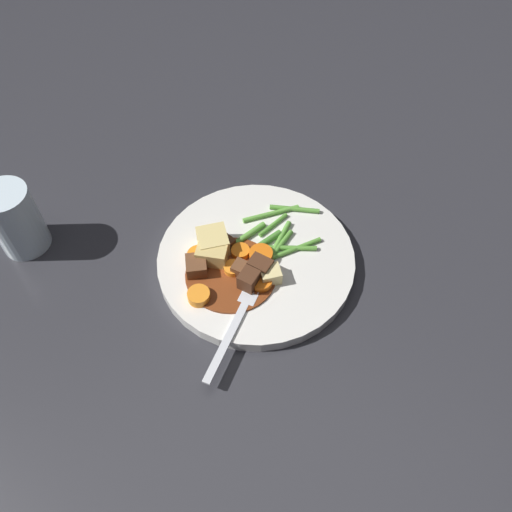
{
  "coord_description": "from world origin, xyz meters",
  "views": [
    {
      "loc": [
        0.36,
        0.22,
        0.59
      ],
      "look_at": [
        0.0,
        0.0,
        0.02
      ],
      "focal_mm": 36.72,
      "sensor_mm": 36.0,
      "label": 1
    }
  ],
  "objects_px": {
    "carrot_slice_1": "(262,253)",
    "carrot_slice_4": "(199,256)",
    "potato_chunk_1": "(213,242)",
    "carrot_slice_5": "(261,282)",
    "meat_chunk_1": "(249,280)",
    "meat_chunk_4": "(260,267)",
    "water_glass": "(15,220)",
    "carrot_slice_3": "(233,269)",
    "carrot_slice_2": "(199,296)",
    "potato_chunk_0": "(270,275)",
    "dinner_plate": "(256,260)",
    "meat_chunk_2": "(245,271)",
    "potato_chunk_2": "(212,254)",
    "carrot_slice_0": "(240,252)",
    "fork": "(238,318)",
    "meat_chunk_3": "(196,266)",
    "meat_chunk_0": "(225,245)"
  },
  "relations": [
    {
      "from": "meat_chunk_4",
      "to": "water_glass",
      "type": "distance_m",
      "value": 0.34
    },
    {
      "from": "potato_chunk_0",
      "to": "fork",
      "type": "bearing_deg",
      "value": -3.33
    },
    {
      "from": "carrot_slice_0",
      "to": "potato_chunk_0",
      "type": "bearing_deg",
      "value": 75.66
    },
    {
      "from": "carrot_slice_2",
      "to": "meat_chunk_1",
      "type": "xyz_separation_m",
      "value": [
        -0.05,
        0.04,
        0.01
      ]
    },
    {
      "from": "carrot_slice_0",
      "to": "meat_chunk_4",
      "type": "distance_m",
      "value": 0.04
    },
    {
      "from": "water_glass",
      "to": "potato_chunk_1",
      "type": "bearing_deg",
      "value": 116.2
    },
    {
      "from": "meat_chunk_1",
      "to": "meat_chunk_4",
      "type": "xyz_separation_m",
      "value": [
        -0.03,
        0.0,
        -0.0
      ]
    },
    {
      "from": "carrot_slice_1",
      "to": "fork",
      "type": "height_order",
      "value": "carrot_slice_1"
    },
    {
      "from": "meat_chunk_4",
      "to": "water_glass",
      "type": "relative_size",
      "value": 0.28
    },
    {
      "from": "carrot_slice_1",
      "to": "potato_chunk_0",
      "type": "distance_m",
      "value": 0.04
    },
    {
      "from": "carrot_slice_1",
      "to": "carrot_slice_5",
      "type": "xyz_separation_m",
      "value": [
        0.04,
        0.02,
        -0.0
      ]
    },
    {
      "from": "carrot_slice_3",
      "to": "carrot_slice_5",
      "type": "distance_m",
      "value": 0.04
    },
    {
      "from": "potato_chunk_0",
      "to": "carrot_slice_3",
      "type": "bearing_deg",
      "value": -73.37
    },
    {
      "from": "carrot_slice_5",
      "to": "fork",
      "type": "height_order",
      "value": "carrot_slice_5"
    },
    {
      "from": "carrot_slice_1",
      "to": "carrot_slice_5",
      "type": "distance_m",
      "value": 0.05
    },
    {
      "from": "carrot_slice_3",
      "to": "dinner_plate",
      "type": "bearing_deg",
      "value": 160.74
    },
    {
      "from": "dinner_plate",
      "to": "carrot_slice_0",
      "type": "relative_size",
      "value": 10.64
    },
    {
      "from": "carrot_slice_1",
      "to": "potato_chunk_1",
      "type": "relative_size",
      "value": 0.8
    },
    {
      "from": "potato_chunk_1",
      "to": "water_glass",
      "type": "distance_m",
      "value": 0.27
    },
    {
      "from": "potato_chunk_2",
      "to": "meat_chunk_4",
      "type": "distance_m",
      "value": 0.07
    },
    {
      "from": "potato_chunk_2",
      "to": "fork",
      "type": "height_order",
      "value": "potato_chunk_2"
    },
    {
      "from": "carrot_slice_3",
      "to": "meat_chunk_1",
      "type": "bearing_deg",
      "value": 72.98
    },
    {
      "from": "carrot_slice_4",
      "to": "water_glass",
      "type": "distance_m",
      "value": 0.25
    },
    {
      "from": "carrot_slice_4",
      "to": "carrot_slice_0",
      "type": "bearing_deg",
      "value": 128.31
    },
    {
      "from": "meat_chunk_3",
      "to": "fork",
      "type": "height_order",
      "value": "meat_chunk_3"
    },
    {
      "from": "potato_chunk_2",
      "to": "water_glass",
      "type": "xyz_separation_m",
      "value": [
        0.1,
        -0.25,
        0.02
      ]
    },
    {
      "from": "carrot_slice_1",
      "to": "carrot_slice_5",
      "type": "bearing_deg",
      "value": 29.22
    },
    {
      "from": "carrot_slice_2",
      "to": "meat_chunk_4",
      "type": "relative_size",
      "value": 1.01
    },
    {
      "from": "carrot_slice_3",
      "to": "carrot_slice_5",
      "type": "xyz_separation_m",
      "value": [
        -0.0,
        0.04,
        0.0
      ]
    },
    {
      "from": "carrot_slice_1",
      "to": "meat_chunk_1",
      "type": "relative_size",
      "value": 1.2
    },
    {
      "from": "meat_chunk_2",
      "to": "carrot_slice_0",
      "type": "bearing_deg",
      "value": -138.84
    },
    {
      "from": "fork",
      "to": "meat_chunk_2",
      "type": "bearing_deg",
      "value": -155.02
    },
    {
      "from": "carrot_slice_3",
      "to": "fork",
      "type": "distance_m",
      "value": 0.07
    },
    {
      "from": "carrot_slice_5",
      "to": "meat_chunk_1",
      "type": "xyz_separation_m",
      "value": [
        0.01,
        -0.01,
        0.01
      ]
    },
    {
      "from": "carrot_slice_5",
      "to": "fork",
      "type": "bearing_deg",
      "value": 1.09
    },
    {
      "from": "dinner_plate",
      "to": "potato_chunk_0",
      "type": "bearing_deg",
      "value": 57.57
    },
    {
      "from": "dinner_plate",
      "to": "meat_chunk_2",
      "type": "bearing_deg",
      "value": 5.87
    },
    {
      "from": "potato_chunk_1",
      "to": "water_glass",
      "type": "bearing_deg",
      "value": -63.8
    },
    {
      "from": "carrot_slice_5",
      "to": "potato_chunk_2",
      "type": "height_order",
      "value": "potato_chunk_2"
    },
    {
      "from": "carrot_slice_1",
      "to": "carrot_slice_4",
      "type": "relative_size",
      "value": 1.02
    },
    {
      "from": "carrot_slice_4",
      "to": "meat_chunk_1",
      "type": "distance_m",
      "value": 0.08
    },
    {
      "from": "potato_chunk_0",
      "to": "dinner_plate",
      "type": "bearing_deg",
      "value": -122.43
    },
    {
      "from": "carrot_slice_4",
      "to": "potato_chunk_1",
      "type": "relative_size",
      "value": 0.78
    },
    {
      "from": "carrot_slice_3",
      "to": "water_glass",
      "type": "height_order",
      "value": "water_glass"
    },
    {
      "from": "potato_chunk_2",
      "to": "meat_chunk_1",
      "type": "bearing_deg",
      "value": 81.06
    },
    {
      "from": "carrot_slice_0",
      "to": "water_glass",
      "type": "height_order",
      "value": "water_glass"
    },
    {
      "from": "carrot_slice_0",
      "to": "potato_chunk_1",
      "type": "xyz_separation_m",
      "value": [
        0.01,
        -0.04,
        0.01
      ]
    },
    {
      "from": "carrot_slice_2",
      "to": "carrot_slice_4",
      "type": "xyz_separation_m",
      "value": [
        -0.05,
        -0.04,
        -0.0
      ]
    },
    {
      "from": "meat_chunk_2",
      "to": "water_glass",
      "type": "height_order",
      "value": "water_glass"
    },
    {
      "from": "carrot_slice_5",
      "to": "meat_chunk_0",
      "type": "bearing_deg",
      "value": -109.11
    }
  ]
}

